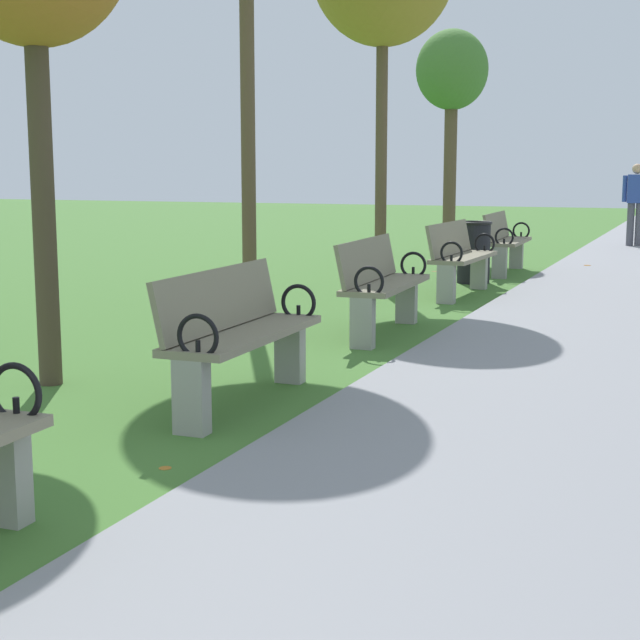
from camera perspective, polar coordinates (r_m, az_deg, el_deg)
park_bench_3 at (r=6.30m, az=-4.87°, el=-0.74°), size 0.50×1.61×0.90m
park_bench_4 at (r=8.98m, az=3.65°, el=2.18°), size 0.53×1.62×0.90m
park_bench_5 at (r=11.87m, az=8.30°, el=3.76°), size 0.52×1.61×0.90m
park_bench_6 at (r=14.57m, az=10.94°, el=4.65°), size 0.52×1.61×0.90m
tree_5 at (r=17.53m, az=7.84°, el=14.15°), size 1.27×1.27×3.96m
pedestrian_walking at (r=20.15m, az=18.24°, el=6.78°), size 0.53×0.26×1.62m
trash_bin at (r=13.24m, az=9.12°, el=4.01°), size 0.48×0.48×0.84m
scattered_leaves at (r=9.32m, az=5.48°, el=-0.54°), size 5.46×14.49×0.02m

